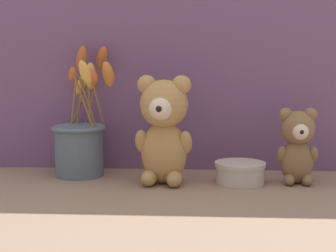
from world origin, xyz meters
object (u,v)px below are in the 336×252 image
object	(u,v)px
teddy_bear_large	(164,128)
teddy_bear_medium	(297,144)
decorative_tin_tall	(240,172)
flower_vase	(81,138)

from	to	relation	value
teddy_bear_large	teddy_bear_medium	xyz separation A→B (m)	(0.30, 0.02, -0.04)
teddy_bear_medium	decorative_tin_tall	world-z (taller)	teddy_bear_medium
teddy_bear_medium	teddy_bear_large	bearing A→B (deg)	-176.56
teddy_bear_medium	flower_vase	world-z (taller)	flower_vase
teddy_bear_medium	flower_vase	distance (m)	0.50
flower_vase	decorative_tin_tall	size ratio (longest dim) A/B	2.73
teddy_bear_large	decorative_tin_tall	distance (m)	0.20
teddy_bear_medium	decorative_tin_tall	xyz separation A→B (m)	(-0.13, -0.00, -0.06)
teddy_bear_medium	flower_vase	xyz separation A→B (m)	(-0.50, 0.05, 0.00)
flower_vase	decorative_tin_tall	distance (m)	0.38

